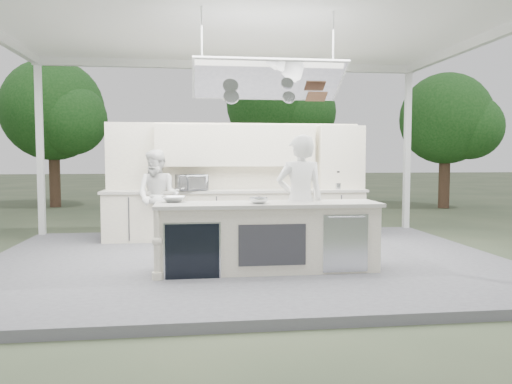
{
  "coord_description": "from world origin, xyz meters",
  "views": [
    {
      "loc": [
        -0.84,
        -7.7,
        1.7
      ],
      "look_at": [
        0.19,
        0.4,
        1.13
      ],
      "focal_mm": 35.0,
      "sensor_mm": 36.0,
      "label": 1
    }
  ],
  "objects": [
    {
      "name": "ground",
      "position": [
        0.0,
        0.0,
        0.0
      ],
      "size": [
        90.0,
        90.0,
        0.0
      ],
      "primitive_type": "plane",
      "color": "#4C553A",
      "rests_on": "ground"
    },
    {
      "name": "stage_deck",
      "position": [
        0.0,
        0.0,
        0.06
      ],
      "size": [
        8.0,
        6.0,
        0.12
      ],
      "primitive_type": "cube",
      "color": "slate",
      "rests_on": "ground"
    },
    {
      "name": "tent",
      "position": [
        0.0,
        -0.01,
        3.71
      ],
      "size": [
        8.2,
        6.2,
        3.86
      ],
      "color": "white",
      "rests_on": "ground"
    },
    {
      "name": "demo_island",
      "position": [
        0.18,
        -0.91,
        0.6
      ],
      "size": [
        3.1,
        0.79,
        0.95
      ],
      "color": "white",
      "rests_on": "stage_deck"
    },
    {
      "name": "back_counter",
      "position": [
        0.0,
        1.9,
        0.6
      ],
      "size": [
        5.08,
        0.72,
        0.95
      ],
      "color": "white",
      "rests_on": "stage_deck"
    },
    {
      "name": "back_wall_unit",
      "position": [
        0.44,
        2.11,
        1.57
      ],
      "size": [
        5.05,
        0.48,
        2.25
      ],
      "color": "white",
      "rests_on": "stage_deck"
    },
    {
      "name": "tree_cluster",
      "position": [
        -0.16,
        9.77,
        3.29
      ],
      "size": [
        19.55,
        9.4,
        5.85
      ],
      "color": "#523829",
      "rests_on": "ground"
    },
    {
      "name": "head_chef",
      "position": [
        0.69,
        -0.7,
        1.07
      ],
      "size": [
        0.7,
        0.47,
        1.9
      ],
      "primitive_type": "imported",
      "rotation": [
        0.0,
        0.0,
        3.16
      ],
      "color": "white",
      "rests_on": "stage_deck"
    },
    {
      "name": "sous_chef",
      "position": [
        -1.47,
        1.54,
        0.98
      ],
      "size": [
        1.0,
        0.88,
        1.72
      ],
      "primitive_type": "imported",
      "rotation": [
        0.0,
        0.0,
        -0.32
      ],
      "color": "white",
      "rests_on": "stage_deck"
    },
    {
      "name": "toaster_oven",
      "position": [
        -0.86,
        1.7,
        1.22
      ],
      "size": [
        0.63,
        0.52,
        0.3
      ],
      "primitive_type": "imported",
      "rotation": [
        0.0,
        0.0,
        0.31
      ],
      "color": "silver",
      "rests_on": "back_counter"
    },
    {
      "name": "bowl_large",
      "position": [
        -1.1,
        -0.65,
        1.11
      ],
      "size": [
        0.37,
        0.37,
        0.08
      ],
      "primitive_type": "imported",
      "rotation": [
        0.0,
        0.0,
        -0.13
      ],
      "color": "silver",
      "rests_on": "demo_island"
    },
    {
      "name": "bowl_small",
      "position": [
        0.05,
        -1.03,
        1.11
      ],
      "size": [
        0.26,
        0.26,
        0.08
      ],
      "primitive_type": "imported",
      "rotation": [
        0.0,
        0.0,
        0.02
      ],
      "color": "silver",
      "rests_on": "demo_island"
    }
  ]
}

